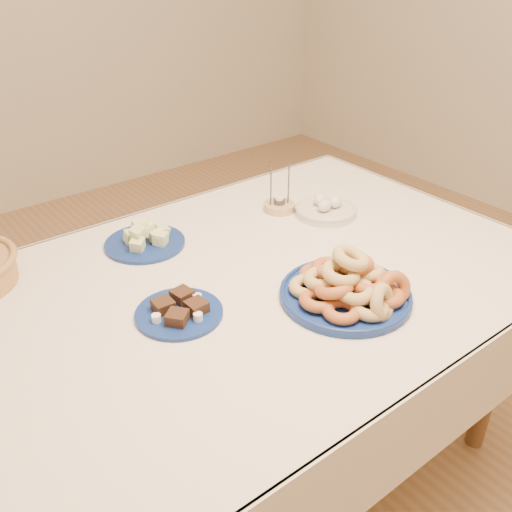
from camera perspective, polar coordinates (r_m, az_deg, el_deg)
name	(u,v)px	position (r m, az deg, el deg)	size (l,w,h in m)	color
ground	(247,469)	(2.03, -0.93, -20.54)	(5.00, 5.00, 0.00)	#956C46
dining_table	(245,313)	(1.59, -1.12, -5.71)	(1.71, 1.11, 0.75)	brown
donut_platter	(348,287)	(1.45, 9.23, -3.04)	(0.39, 0.39, 0.15)	navy
melon_plate	(145,238)	(1.71, -11.04, 1.74)	(0.30, 0.30, 0.08)	navy
brownie_plate	(180,311)	(1.41, -7.65, -5.45)	(0.27, 0.27, 0.04)	navy
candle_holder	(279,206)	(1.90, 2.34, 5.05)	(0.14, 0.14, 0.17)	tan
egg_bowl	(326,209)	(1.88, 7.00, 4.69)	(0.24, 0.24, 0.07)	beige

